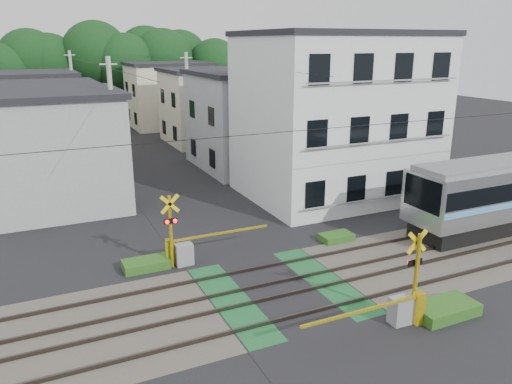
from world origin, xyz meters
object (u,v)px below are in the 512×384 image
apartment_block (336,116)px  crossing_signal_far (181,248)px  crossing_signal_near (405,304)px  pedestrian (119,137)px

apartment_block → crossing_signal_far: bearing=-152.2°
crossing_signal_near → apartment_block: size_ratio=0.46×
crossing_signal_far → pedestrian: bearing=85.3°
crossing_signal_far → pedestrian: crossing_signal_far is taller
apartment_block → pedestrian: apartment_block is taller
crossing_signal_near → crossing_signal_far: 8.95m
pedestrian → apartment_block: bearing=134.1°
crossing_signal_far → pedestrian: (2.09, 25.49, 0.15)m
pedestrian → crossing_signal_near: bearing=114.8°
crossing_signal_near → pedestrian: bearing=95.4°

